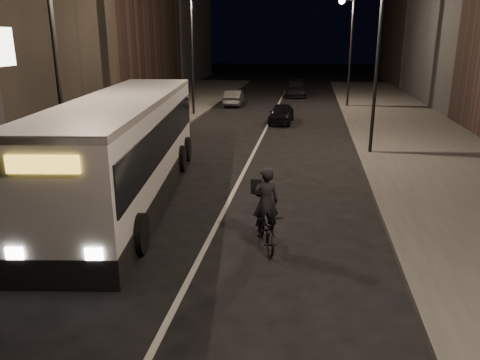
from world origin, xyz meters
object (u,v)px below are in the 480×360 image
(streetlight_right_far, at_px, (348,38))
(car_far, at_px, (296,89))
(cyclist_on_bicycle, at_px, (266,221))
(car_mid, at_px, (234,98))
(streetlight_left_near, at_px, (62,40))
(city_bus, at_px, (126,143))
(car_near, at_px, (281,114))
(streetlight_right_mid, at_px, (373,39))
(streetlight_left_far, at_px, (195,38))

(streetlight_right_far, height_order, car_far, streetlight_right_far)
(cyclist_on_bicycle, height_order, car_mid, cyclist_on_bicycle)
(streetlight_left_near, distance_m, car_far, 31.93)
(streetlight_right_far, relative_size, car_far, 1.64)
(city_bus, bearing_deg, car_near, 66.91)
(streetlight_right_mid, xyz_separation_m, streetlight_left_near, (-10.66, -8.00, 0.00))
(streetlight_left_near, xyz_separation_m, cyclist_on_bicycle, (6.94, -3.06, -4.60))
(car_near, distance_m, car_far, 14.76)
(streetlight_left_near, distance_m, car_near, 17.91)
(streetlight_right_far, distance_m, streetlight_left_near, 26.26)
(streetlight_right_mid, bearing_deg, car_far, 100.10)
(car_mid, bearing_deg, streetlight_left_near, 83.14)
(streetlight_left_near, relative_size, car_far, 1.64)
(streetlight_left_far, xyz_separation_m, cyclist_on_bicycle, (6.94, -21.06, -4.60))
(streetlight_left_near, relative_size, cyclist_on_bicycle, 3.55)
(streetlight_left_far, xyz_separation_m, car_far, (6.58, 12.90, -4.64))
(streetlight_left_far, relative_size, car_far, 1.64)
(cyclist_on_bicycle, distance_m, car_near, 19.22)
(streetlight_left_near, relative_size, car_mid, 2.11)
(streetlight_right_far, bearing_deg, cyclist_on_bicycle, -97.83)
(cyclist_on_bicycle, bearing_deg, city_bus, 128.96)
(streetlight_right_far, height_order, car_near, streetlight_right_far)
(streetlight_left_near, bearing_deg, cyclist_on_bicycle, -23.76)
(city_bus, xyz_separation_m, car_far, (4.85, 30.43, -1.21))
(streetlight_left_near, xyz_separation_m, car_near, (6.13, 16.15, -4.74))
(streetlight_right_mid, bearing_deg, streetlight_left_near, -143.12)
(cyclist_on_bicycle, bearing_deg, streetlight_left_near, 139.30)
(streetlight_right_far, distance_m, streetlight_left_far, 12.24)
(city_bus, bearing_deg, streetlight_left_near, -172.17)
(car_mid, bearing_deg, streetlight_right_mid, 116.92)
(car_far, bearing_deg, streetlight_right_far, -61.90)
(streetlight_right_far, height_order, streetlight_left_far, same)
(streetlight_right_mid, distance_m, cyclist_on_bicycle, 12.54)
(streetlight_left_near, relative_size, car_near, 2.24)
(car_mid, bearing_deg, car_far, -126.74)
(cyclist_on_bicycle, relative_size, car_mid, 0.59)
(car_mid, height_order, car_far, car_far)
(streetlight_right_mid, bearing_deg, streetlight_left_far, 136.84)
(streetlight_left_near, height_order, car_far, streetlight_left_near)
(streetlight_left_near, distance_m, car_mid, 24.25)
(car_mid, distance_m, car_far, 8.67)
(car_near, bearing_deg, streetlight_right_mid, -57.65)
(streetlight_left_far, bearing_deg, car_mid, 73.16)
(streetlight_right_far, bearing_deg, streetlight_left_near, -113.96)
(streetlight_left_far, height_order, cyclist_on_bicycle, streetlight_left_far)
(car_near, relative_size, car_far, 0.73)
(streetlight_right_far, distance_m, car_near, 10.23)
(streetlight_right_mid, relative_size, car_near, 2.24)
(city_bus, xyz_separation_m, car_mid, (-0.00, 23.25, -1.29))
(streetlight_right_mid, bearing_deg, car_near, 119.08)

